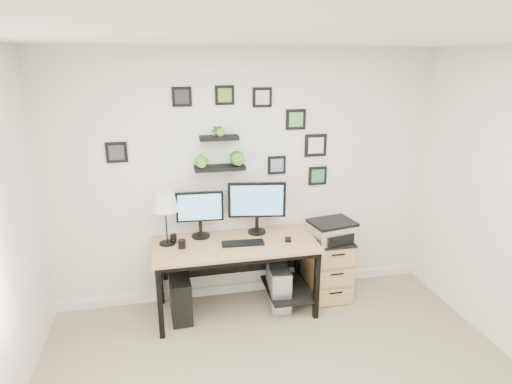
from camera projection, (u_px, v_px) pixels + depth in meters
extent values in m
plane|color=white|center=(323.00, 34.00, 2.16)|extent=(4.00, 4.00, 0.00)
plane|color=silver|center=(248.00, 178.00, 4.41)|extent=(4.00, 0.00, 4.00)
cube|color=white|center=(249.00, 286.00, 4.77)|extent=(4.00, 0.03, 0.10)
cube|color=tan|center=(235.00, 245.00, 4.20)|extent=(1.60, 0.70, 0.03)
cube|color=black|center=(236.00, 248.00, 4.21)|extent=(1.54, 0.64, 0.05)
cube|color=black|center=(231.00, 256.00, 4.58)|extent=(1.44, 0.02, 0.41)
cube|color=black|center=(288.00, 289.00, 4.47)|extent=(0.45, 0.63, 0.03)
cube|color=black|center=(160.00, 303.00, 3.88)|extent=(0.05, 0.05, 0.72)
cube|color=black|center=(160.00, 272.00, 4.43)|extent=(0.05, 0.05, 0.72)
cube|color=black|center=(317.00, 286.00, 4.18)|extent=(0.05, 0.05, 0.72)
cube|color=black|center=(298.00, 259.00, 4.74)|extent=(0.05, 0.05, 0.72)
cylinder|color=black|center=(201.00, 236.00, 4.34)|extent=(0.20, 0.20, 0.02)
cylinder|color=black|center=(201.00, 228.00, 4.32)|extent=(0.04, 0.04, 0.16)
cube|color=black|center=(200.00, 207.00, 4.24)|extent=(0.47, 0.06, 0.31)
cube|color=#59A5D8|center=(200.00, 207.00, 4.22)|extent=(0.42, 0.03, 0.26)
cylinder|color=black|center=(257.00, 232.00, 4.44)|extent=(0.22, 0.22, 0.02)
cylinder|color=black|center=(257.00, 224.00, 4.42)|extent=(0.04, 0.04, 0.17)
cube|color=black|center=(257.00, 200.00, 4.33)|extent=(0.58, 0.13, 0.37)
cube|color=#59A5D8|center=(257.00, 201.00, 4.31)|extent=(0.52, 0.09, 0.32)
cube|color=black|center=(243.00, 243.00, 4.17)|extent=(0.42, 0.16, 0.02)
cube|color=black|center=(288.00, 239.00, 4.25)|extent=(0.08, 0.10, 0.03)
cylinder|color=black|center=(168.00, 243.00, 4.18)|extent=(0.16, 0.16, 0.01)
cylinder|color=black|center=(166.00, 220.00, 4.10)|extent=(0.01, 0.01, 0.47)
cone|color=white|center=(165.00, 202.00, 4.05)|extent=(0.26, 0.26, 0.18)
cylinder|color=black|center=(182.00, 244.00, 4.07)|extent=(0.07, 0.07, 0.08)
cylinder|color=black|center=(173.00, 239.00, 4.20)|extent=(0.07, 0.07, 0.08)
cube|color=black|center=(180.00, 297.00, 4.25)|extent=(0.22, 0.45, 0.44)
cube|color=gray|center=(278.00, 285.00, 4.45)|extent=(0.24, 0.47, 0.45)
cube|color=silver|center=(282.00, 297.00, 4.24)|extent=(0.18, 0.03, 0.42)
cube|color=tan|center=(327.00, 267.00, 4.62)|extent=(0.42, 0.50, 0.65)
cube|color=black|center=(329.00, 239.00, 4.52)|extent=(0.43, 0.51, 0.02)
cube|color=tan|center=(335.00, 298.00, 4.44)|extent=(0.39, 0.02, 0.18)
cylinder|color=black|center=(336.00, 293.00, 4.41)|extent=(0.14, 0.02, 0.02)
cube|color=tan|center=(336.00, 279.00, 4.38)|extent=(0.39, 0.02, 0.18)
cylinder|color=black|center=(337.00, 274.00, 4.34)|extent=(0.14, 0.02, 0.02)
cube|color=tan|center=(337.00, 260.00, 4.31)|extent=(0.39, 0.02, 0.18)
cylinder|color=black|center=(338.00, 255.00, 4.28)|extent=(0.14, 0.02, 0.02)
cube|color=silver|center=(332.00, 232.00, 4.45)|extent=(0.50, 0.42, 0.17)
cube|color=black|center=(332.00, 223.00, 4.42)|extent=(0.50, 0.42, 0.03)
cube|color=black|center=(341.00, 240.00, 4.30)|extent=(0.30, 0.07, 0.10)
cube|color=black|center=(220.00, 168.00, 4.22)|extent=(0.50, 0.18, 0.04)
cube|color=black|center=(219.00, 138.00, 4.12)|extent=(0.38, 0.15, 0.04)
imported|color=green|center=(202.00, 153.00, 4.14)|extent=(0.15, 0.12, 0.27)
imported|color=green|center=(236.00, 152.00, 4.21)|extent=(0.15, 0.15, 0.27)
imported|color=green|center=(219.00, 123.00, 4.08)|extent=(0.13, 0.09, 0.25)
cube|color=black|center=(318.00, 176.00, 4.56)|extent=(0.20, 0.02, 0.20)
cube|color=#328A36|center=(318.00, 176.00, 4.55)|extent=(0.14, 0.00, 0.14)
cube|color=black|center=(277.00, 165.00, 4.42)|extent=(0.19, 0.02, 0.19)
cube|color=#588A9A|center=(277.00, 165.00, 4.41)|extent=(0.13, 0.00, 0.13)
cube|color=black|center=(225.00, 95.00, 4.10)|extent=(0.19, 0.02, 0.19)
cube|color=olive|center=(225.00, 95.00, 4.09)|extent=(0.13, 0.00, 0.13)
cube|color=black|center=(117.00, 152.00, 4.04)|extent=(0.20, 0.02, 0.20)
cube|color=#33353D|center=(116.00, 153.00, 4.03)|extent=(0.14, 0.00, 0.14)
cube|color=black|center=(316.00, 145.00, 4.45)|extent=(0.24, 0.02, 0.24)
cube|color=silver|center=(316.00, 146.00, 4.44)|extent=(0.17, 0.00, 0.17)
cube|color=black|center=(296.00, 119.00, 4.33)|extent=(0.21, 0.02, 0.21)
cube|color=#479D5D|center=(296.00, 120.00, 4.31)|extent=(0.14, 0.00, 0.14)
cube|color=black|center=(262.00, 97.00, 4.19)|extent=(0.19, 0.02, 0.19)
cube|color=silver|center=(262.00, 97.00, 4.18)|extent=(0.13, 0.00, 0.13)
cube|color=black|center=(182.00, 97.00, 4.02)|extent=(0.19, 0.02, 0.19)
cube|color=#26242B|center=(182.00, 97.00, 4.01)|extent=(0.13, 0.00, 0.13)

